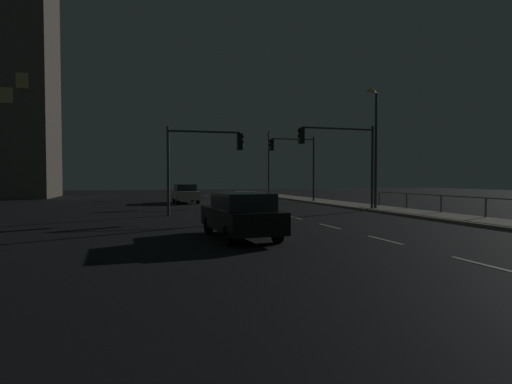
{
  "coord_description": "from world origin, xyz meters",
  "views": [
    {
      "loc": [
        -7.88,
        -2.58,
        2.05
      ],
      "look_at": [
        -1.81,
        18.03,
        1.34
      ],
      "focal_mm": 28.24,
      "sensor_mm": 36.0,
      "label": 1
    }
  ],
  "objects_px": {
    "car_oncoming": "(185,193)",
    "traffic_light_near_right": "(340,149)",
    "traffic_light_mid_right": "(203,153)",
    "street_lamp_mid_block": "(269,157)",
    "street_lamp_across_street": "(375,138)",
    "car": "(241,214)",
    "traffic_light_far_right": "(295,155)"
  },
  "relations": [
    {
      "from": "car_oncoming",
      "to": "traffic_light_near_right",
      "type": "distance_m",
      "value": 14.53
    },
    {
      "from": "traffic_light_mid_right",
      "to": "street_lamp_mid_block",
      "type": "height_order",
      "value": "street_lamp_mid_block"
    },
    {
      "from": "street_lamp_across_street",
      "to": "car",
      "type": "bearing_deg",
      "value": -140.39
    },
    {
      "from": "traffic_light_mid_right",
      "to": "traffic_light_near_right",
      "type": "bearing_deg",
      "value": 0.92
    },
    {
      "from": "traffic_light_near_right",
      "to": "traffic_light_mid_right",
      "type": "distance_m",
      "value": 8.63
    },
    {
      "from": "traffic_light_mid_right",
      "to": "street_lamp_across_street",
      "type": "height_order",
      "value": "street_lamp_across_street"
    },
    {
      "from": "car",
      "to": "car_oncoming",
      "type": "distance_m",
      "value": 20.86
    },
    {
      "from": "car_oncoming",
      "to": "traffic_light_mid_right",
      "type": "xyz_separation_m",
      "value": [
        -0.29,
        -11.63,
        2.69
      ]
    },
    {
      "from": "car_oncoming",
      "to": "traffic_light_mid_right",
      "type": "relative_size",
      "value": 0.9
    },
    {
      "from": "car_oncoming",
      "to": "street_lamp_across_street",
      "type": "height_order",
      "value": "street_lamp_across_street"
    },
    {
      "from": "car_oncoming",
      "to": "traffic_light_far_right",
      "type": "relative_size",
      "value": 0.81
    },
    {
      "from": "car",
      "to": "car_oncoming",
      "type": "height_order",
      "value": "same"
    },
    {
      "from": "traffic_light_mid_right",
      "to": "traffic_light_far_right",
      "type": "distance_m",
      "value": 13.14
    },
    {
      "from": "car_oncoming",
      "to": "traffic_light_far_right",
      "type": "height_order",
      "value": "traffic_light_far_right"
    },
    {
      "from": "traffic_light_near_right",
      "to": "street_lamp_across_street",
      "type": "distance_m",
      "value": 2.56
    },
    {
      "from": "car_oncoming",
      "to": "street_lamp_across_street",
      "type": "distance_m",
      "value": 16.26
    },
    {
      "from": "traffic_light_mid_right",
      "to": "street_lamp_mid_block",
      "type": "distance_m",
      "value": 26.65
    },
    {
      "from": "car",
      "to": "street_lamp_across_street",
      "type": "bearing_deg",
      "value": 39.61
    },
    {
      "from": "traffic_light_near_right",
      "to": "street_lamp_mid_block",
      "type": "relative_size",
      "value": 0.7
    },
    {
      "from": "car_oncoming",
      "to": "street_lamp_mid_block",
      "type": "height_order",
      "value": "street_lamp_mid_block"
    },
    {
      "from": "street_lamp_across_street",
      "to": "traffic_light_near_right",
      "type": "bearing_deg",
      "value": 178.71
    },
    {
      "from": "traffic_light_far_right",
      "to": "street_lamp_across_street",
      "type": "bearing_deg",
      "value": -78.85
    },
    {
      "from": "traffic_light_mid_right",
      "to": "car_oncoming",
      "type": "bearing_deg",
      "value": 88.57
    },
    {
      "from": "street_lamp_mid_block",
      "to": "traffic_light_far_right",
      "type": "bearing_deg",
      "value": -99.59
    },
    {
      "from": "car_oncoming",
      "to": "street_lamp_mid_block",
      "type": "xyz_separation_m",
      "value": [
        11.43,
        12.27,
        3.9
      ]
    },
    {
      "from": "car",
      "to": "traffic_light_far_right",
      "type": "height_order",
      "value": "traffic_light_far_right"
    },
    {
      "from": "car_oncoming",
      "to": "traffic_light_far_right",
      "type": "distance_m",
      "value": 9.8
    },
    {
      "from": "traffic_light_near_right",
      "to": "traffic_light_mid_right",
      "type": "bearing_deg",
      "value": -179.08
    },
    {
      "from": "traffic_light_near_right",
      "to": "traffic_light_far_right",
      "type": "distance_m",
      "value": 9.19
    },
    {
      "from": "traffic_light_far_right",
      "to": "street_lamp_mid_block",
      "type": "distance_m",
      "value": 14.82
    },
    {
      "from": "car_oncoming",
      "to": "traffic_light_mid_right",
      "type": "distance_m",
      "value": 11.94
    },
    {
      "from": "car_oncoming",
      "to": "street_lamp_across_street",
      "type": "xyz_separation_m",
      "value": [
        10.79,
        -11.55,
        3.82
      ]
    }
  ]
}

